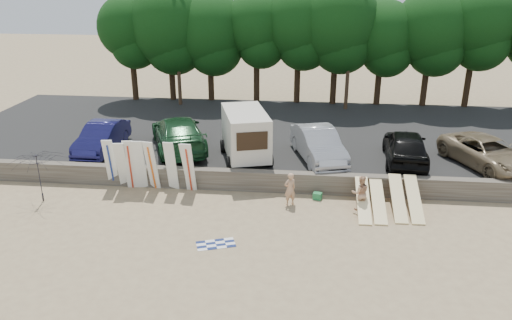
% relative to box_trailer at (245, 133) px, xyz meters
% --- Properties ---
extents(ground, '(120.00, 120.00, 0.00)m').
position_rel_box_trailer_xyz_m(ground, '(3.84, -5.36, -2.14)').
color(ground, tan).
rests_on(ground, ground).
extents(seawall, '(44.00, 0.50, 1.00)m').
position_rel_box_trailer_xyz_m(seawall, '(3.84, -2.36, -1.64)').
color(seawall, '#6B6356').
rests_on(seawall, ground).
extents(parking_lot, '(44.00, 14.50, 0.70)m').
position_rel_box_trailer_xyz_m(parking_lot, '(3.84, 5.14, -1.79)').
color(parking_lot, '#282828').
rests_on(parking_lot, ground).
extents(treeline, '(33.03, 6.12, 8.82)m').
position_rel_box_trailer_xyz_m(treeline, '(3.58, 12.16, 4.14)').
color(treeline, '#382616').
rests_on(treeline, parking_lot).
extents(utility_poles, '(25.80, 0.26, 9.00)m').
position_rel_box_trailer_xyz_m(utility_poles, '(5.84, 10.64, 3.29)').
color(utility_poles, '#473321').
rests_on(utility_poles, parking_lot).
extents(box_trailer, '(3.14, 4.42, 2.56)m').
position_rel_box_trailer_xyz_m(box_trailer, '(0.00, 0.00, 0.00)').
color(box_trailer, beige).
rests_on(box_trailer, parking_lot).
extents(car_0, '(1.66, 4.71, 1.55)m').
position_rel_box_trailer_xyz_m(car_0, '(-7.94, 0.41, -0.66)').
color(car_0, '#151549').
rests_on(car_0, parking_lot).
extents(car_1, '(4.65, 6.74, 1.81)m').
position_rel_box_trailer_xyz_m(car_1, '(-3.86, 1.11, -0.53)').
color(car_1, '#173F21').
rests_on(car_1, parking_lot).
extents(car_2, '(3.15, 5.40, 1.68)m').
position_rel_box_trailer_xyz_m(car_2, '(3.76, 0.28, -0.60)').
color(car_2, '#A3A3A8').
rests_on(car_2, parking_lot).
extents(car_3, '(2.42, 5.21, 1.73)m').
position_rel_box_trailer_xyz_m(car_3, '(8.20, 0.37, -0.57)').
color(car_3, black).
rests_on(car_3, parking_lot).
extents(car_4, '(4.42, 5.90, 1.49)m').
position_rel_box_trailer_xyz_m(car_4, '(12.19, 0.17, -0.69)').
color(car_4, '#867355').
rests_on(car_4, parking_lot).
extents(surfboard_upright_0, '(0.58, 0.70, 2.55)m').
position_rel_box_trailer_xyz_m(surfboard_upright_0, '(-6.23, -2.77, -0.86)').
color(surfboard_upright_0, white).
rests_on(surfboard_upright_0, ground).
extents(surfboard_upright_1, '(0.61, 0.89, 2.50)m').
position_rel_box_trailer_xyz_m(surfboard_upright_1, '(-5.61, -2.91, -0.89)').
color(surfboard_upright_1, white).
rests_on(surfboard_upright_1, ground).
extents(surfboard_upright_2, '(0.58, 0.60, 2.57)m').
position_rel_box_trailer_xyz_m(surfboard_upright_2, '(-5.22, -2.88, -0.85)').
color(surfboard_upright_2, white).
rests_on(surfboard_upright_2, ground).
extents(surfboard_upright_3, '(0.53, 0.60, 2.56)m').
position_rel_box_trailer_xyz_m(surfboard_upright_3, '(-4.74, -2.84, -0.86)').
color(surfboard_upright_3, white).
rests_on(surfboard_upright_3, ground).
extents(surfboard_upright_4, '(0.60, 0.68, 2.55)m').
position_rel_box_trailer_xyz_m(surfboard_upright_4, '(-4.16, -2.86, -0.86)').
color(surfboard_upright_4, white).
rests_on(surfboard_upright_4, ground).
extents(surfboard_upright_5, '(0.54, 0.62, 2.56)m').
position_rel_box_trailer_xyz_m(surfboard_upright_5, '(-3.21, -2.84, -0.86)').
color(surfboard_upright_5, white).
rests_on(surfboard_upright_5, ground).
extents(surfboard_upright_6, '(0.62, 0.90, 2.50)m').
position_rel_box_trailer_xyz_m(surfboard_upright_6, '(-2.42, -2.76, -0.89)').
color(surfboard_upright_6, white).
rests_on(surfboard_upright_6, ground).
extents(surfboard_upright_7, '(0.56, 0.68, 2.55)m').
position_rel_box_trailer_xyz_m(surfboard_upright_7, '(-2.34, -2.93, -0.86)').
color(surfboard_upright_7, white).
rests_on(surfboard_upright_7, ground).
extents(surfboard_low_0, '(0.56, 2.86, 1.04)m').
position_rel_box_trailer_xyz_m(surfboard_low_0, '(5.73, -4.03, -1.61)').
color(surfboard_low_0, '#FEE5A0').
rests_on(surfboard_low_0, ground).
extents(surfboard_low_1, '(0.56, 2.88, 0.97)m').
position_rel_box_trailer_xyz_m(surfboard_low_1, '(6.39, -3.95, -1.65)').
color(surfboard_low_1, '#FEE5A0').
rests_on(surfboard_low_1, ground).
extents(surfboard_low_2, '(0.56, 2.82, 1.15)m').
position_rel_box_trailer_xyz_m(surfboard_low_2, '(7.26, -3.78, -1.56)').
color(surfboard_low_2, '#FEE5A0').
rests_on(surfboard_low_2, ground).
extents(surfboard_low_3, '(0.56, 2.82, 1.15)m').
position_rel_box_trailer_xyz_m(surfboard_low_3, '(7.96, -3.78, -1.56)').
color(surfboard_low_3, '#FEE5A0').
rests_on(surfboard_low_3, ground).
extents(beachgoer_a, '(0.68, 0.61, 1.55)m').
position_rel_box_trailer_xyz_m(beachgoer_a, '(2.48, -3.78, -1.36)').
color(beachgoer_a, tan).
rests_on(beachgoer_a, ground).
extents(beachgoer_b, '(0.85, 0.69, 1.62)m').
position_rel_box_trailer_xyz_m(beachgoer_b, '(5.60, -3.95, -1.33)').
color(beachgoer_b, tan).
rests_on(beachgoer_b, ground).
extents(cooler, '(0.45, 0.39, 0.32)m').
position_rel_box_trailer_xyz_m(cooler, '(3.75, -3.07, -1.98)').
color(cooler, '#238144').
rests_on(cooler, ground).
extents(gear_bag, '(0.34, 0.30, 0.22)m').
position_rel_box_trailer_xyz_m(gear_bag, '(6.38, -3.51, -2.03)').
color(gear_bag, orange).
rests_on(gear_bag, ground).
extents(beach_towel, '(1.91, 1.91, 0.00)m').
position_rel_box_trailer_xyz_m(beach_towel, '(-0.23, -7.59, -2.13)').
color(beach_towel, white).
rests_on(beach_towel, ground).
extents(beach_umbrella, '(3.63, 3.61, 2.39)m').
position_rel_box_trailer_xyz_m(beach_umbrella, '(-8.81, -4.57, -0.94)').
color(beach_umbrella, black).
rests_on(beach_umbrella, ground).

